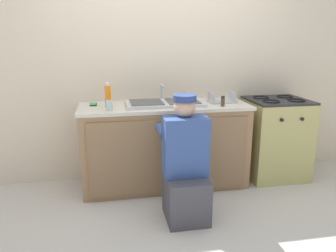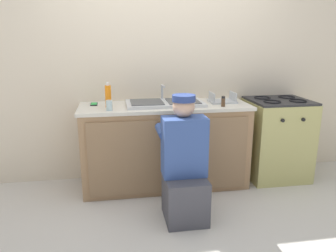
{
  "view_description": "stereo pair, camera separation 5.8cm",
  "coord_description": "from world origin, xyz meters",
  "px_view_note": "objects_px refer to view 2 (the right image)",
  "views": [
    {
      "loc": [
        -0.58,
        -3.01,
        1.57
      ],
      "look_at": [
        0.0,
        0.1,
        0.71
      ],
      "focal_mm": 35.0,
      "sensor_mm": 36.0,
      "label": 1
    },
    {
      "loc": [
        -0.52,
        -3.02,
        1.57
      ],
      "look_at": [
        0.0,
        0.1,
        0.71
      ],
      "focal_mm": 35.0,
      "sensor_mm": 36.0,
      "label": 2
    }
  ],
  "objects_px": {
    "sink_double_basin": "(165,103)",
    "soap_bottle_orange": "(108,96)",
    "stove_range": "(276,139)",
    "plumber_person": "(184,169)",
    "cell_phone": "(94,104)",
    "dish_rack_tray": "(222,100)",
    "spice_bottle_pepper": "(223,102)",
    "water_glass": "(109,105)"
  },
  "relations": [
    {
      "from": "sink_double_basin",
      "to": "plumber_person",
      "type": "xyz_separation_m",
      "value": [
        0.06,
        -0.72,
        -0.45
      ]
    },
    {
      "from": "plumber_person",
      "to": "water_glass",
      "type": "distance_m",
      "value": 0.95
    },
    {
      "from": "stove_range",
      "to": "plumber_person",
      "type": "height_order",
      "value": "plumber_person"
    },
    {
      "from": "soap_bottle_orange",
      "to": "water_glass",
      "type": "relative_size",
      "value": 2.5
    },
    {
      "from": "plumber_person",
      "to": "water_glass",
      "type": "bearing_deg",
      "value": 140.33
    },
    {
      "from": "stove_range",
      "to": "dish_rack_tray",
      "type": "bearing_deg",
      "value": 178.3
    },
    {
      "from": "dish_rack_tray",
      "to": "stove_range",
      "type": "bearing_deg",
      "value": -1.7
    },
    {
      "from": "stove_range",
      "to": "spice_bottle_pepper",
      "type": "height_order",
      "value": "spice_bottle_pepper"
    },
    {
      "from": "cell_phone",
      "to": "dish_rack_tray",
      "type": "height_order",
      "value": "dish_rack_tray"
    },
    {
      "from": "water_glass",
      "to": "spice_bottle_pepper",
      "type": "height_order",
      "value": "spice_bottle_pepper"
    },
    {
      "from": "cell_phone",
      "to": "spice_bottle_pepper",
      "type": "relative_size",
      "value": 1.33
    },
    {
      "from": "soap_bottle_orange",
      "to": "cell_phone",
      "type": "bearing_deg",
      "value": 133.03
    },
    {
      "from": "plumber_person",
      "to": "soap_bottle_orange",
      "type": "xyz_separation_m",
      "value": [
        -0.64,
        0.68,
        0.55
      ]
    },
    {
      "from": "sink_double_basin",
      "to": "spice_bottle_pepper",
      "type": "height_order",
      "value": "sink_double_basin"
    },
    {
      "from": "spice_bottle_pepper",
      "to": "sink_double_basin",
      "type": "bearing_deg",
      "value": 161.11
    },
    {
      "from": "water_glass",
      "to": "sink_double_basin",
      "type": "bearing_deg",
      "value": 19.06
    },
    {
      "from": "dish_rack_tray",
      "to": "water_glass",
      "type": "bearing_deg",
      "value": -169.9
    },
    {
      "from": "cell_phone",
      "to": "spice_bottle_pepper",
      "type": "height_order",
      "value": "spice_bottle_pepper"
    },
    {
      "from": "sink_double_basin",
      "to": "stove_range",
      "type": "distance_m",
      "value": 1.37
    },
    {
      "from": "stove_range",
      "to": "dish_rack_tray",
      "type": "relative_size",
      "value": 3.29
    },
    {
      "from": "plumber_person",
      "to": "dish_rack_tray",
      "type": "relative_size",
      "value": 3.94
    },
    {
      "from": "sink_double_basin",
      "to": "soap_bottle_orange",
      "type": "bearing_deg",
      "value": -175.7
    },
    {
      "from": "sink_double_basin",
      "to": "cell_phone",
      "type": "bearing_deg",
      "value": 170.71
    },
    {
      "from": "soap_bottle_orange",
      "to": "sink_double_basin",
      "type": "bearing_deg",
      "value": 4.3
    },
    {
      "from": "dish_rack_tray",
      "to": "water_glass",
      "type": "relative_size",
      "value": 2.8
    },
    {
      "from": "plumber_person",
      "to": "stove_range",
      "type": "bearing_deg",
      "value": 30.25
    },
    {
      "from": "sink_double_basin",
      "to": "spice_bottle_pepper",
      "type": "xyz_separation_m",
      "value": [
        0.57,
        -0.19,
        0.03
      ]
    },
    {
      "from": "sink_double_basin",
      "to": "dish_rack_tray",
      "type": "xyz_separation_m",
      "value": [
        0.63,
        0.02,
        0.01
      ]
    },
    {
      "from": "cell_phone",
      "to": "stove_range",
      "type": "bearing_deg",
      "value": -3.45
    },
    {
      "from": "sink_double_basin",
      "to": "plumber_person",
      "type": "bearing_deg",
      "value": -85.29
    },
    {
      "from": "sink_double_basin",
      "to": "stove_range",
      "type": "bearing_deg",
      "value": -0.1
    },
    {
      "from": "dish_rack_tray",
      "to": "water_glass",
      "type": "distance_m",
      "value": 1.22
    },
    {
      "from": "plumber_person",
      "to": "soap_bottle_orange",
      "type": "relative_size",
      "value": 4.42
    },
    {
      "from": "cell_phone",
      "to": "sink_double_basin",
      "type": "bearing_deg",
      "value": -9.29
    },
    {
      "from": "plumber_person",
      "to": "cell_phone",
      "type": "distance_m",
      "value": 1.23
    },
    {
      "from": "stove_range",
      "to": "cell_phone",
      "type": "height_order",
      "value": "stove_range"
    },
    {
      "from": "sink_double_basin",
      "to": "cell_phone",
      "type": "distance_m",
      "value": 0.74
    },
    {
      "from": "soap_bottle_orange",
      "to": "dish_rack_tray",
      "type": "xyz_separation_m",
      "value": [
        1.21,
        0.06,
        -0.09
      ]
    },
    {
      "from": "stove_range",
      "to": "plumber_person",
      "type": "relative_size",
      "value": 0.83
    },
    {
      "from": "sink_double_basin",
      "to": "dish_rack_tray",
      "type": "distance_m",
      "value": 0.63
    },
    {
      "from": "cell_phone",
      "to": "water_glass",
      "type": "xyz_separation_m",
      "value": [
        0.16,
        -0.32,
        0.04
      ]
    },
    {
      "from": "spice_bottle_pepper",
      "to": "stove_range",
      "type": "bearing_deg",
      "value": 14.99
    }
  ]
}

